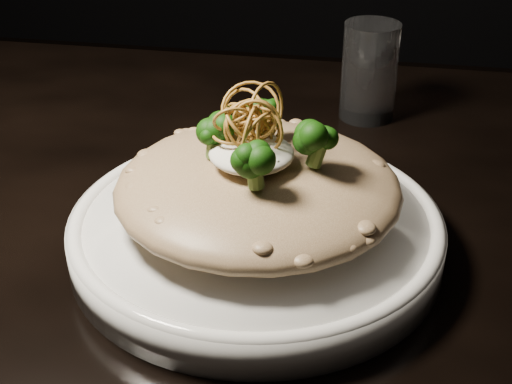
% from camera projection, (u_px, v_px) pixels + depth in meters
% --- Properties ---
extents(table, '(1.10, 0.80, 0.75)m').
position_uv_depth(table, '(264.00, 282.00, 0.69)').
color(table, black).
rests_on(table, ground).
extents(plate, '(0.31, 0.31, 0.03)m').
position_uv_depth(plate, '(256.00, 232.00, 0.59)').
color(plate, white).
rests_on(plate, table).
extents(risotto, '(0.23, 0.23, 0.05)m').
position_uv_depth(risotto, '(258.00, 187.00, 0.58)').
color(risotto, brown).
rests_on(risotto, plate).
extents(broccoli, '(0.14, 0.14, 0.05)m').
position_uv_depth(broccoli, '(264.00, 132.00, 0.55)').
color(broccoli, black).
rests_on(broccoli, risotto).
extents(cheese, '(0.07, 0.07, 0.02)m').
position_uv_depth(cheese, '(252.00, 153.00, 0.55)').
color(cheese, white).
rests_on(cheese, risotto).
extents(shallots, '(0.07, 0.07, 0.04)m').
position_uv_depth(shallots, '(250.00, 113.00, 0.54)').
color(shallots, brown).
rests_on(shallots, cheese).
extents(drinking_glass, '(0.08, 0.08, 0.11)m').
position_uv_depth(drinking_glass, '(369.00, 72.00, 0.80)').
color(drinking_glass, silver).
rests_on(drinking_glass, table).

